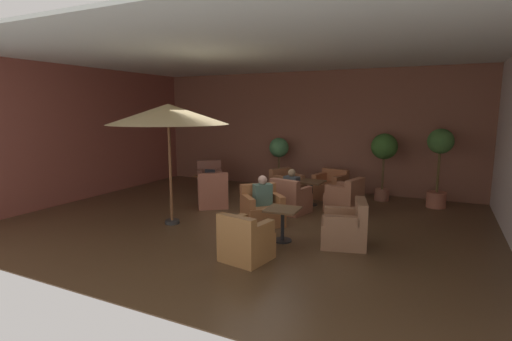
# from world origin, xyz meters

# --- Properties ---
(ground_plane) EXTENTS (10.42, 8.26, 0.02)m
(ground_plane) POSITION_xyz_m (0.00, 0.00, -0.01)
(ground_plane) COLOR #4F3722
(wall_back_brick) EXTENTS (10.42, 0.08, 3.67)m
(wall_back_brick) POSITION_xyz_m (0.00, 4.09, 1.84)
(wall_back_brick) COLOR brown
(wall_back_brick) RESTS_ON ground_plane
(wall_left_accent) EXTENTS (0.08, 8.26, 3.67)m
(wall_left_accent) POSITION_xyz_m (-5.17, 0.00, 1.84)
(wall_left_accent) COLOR brown
(wall_left_accent) RESTS_ON ground_plane
(ceiling_slab) EXTENTS (10.42, 8.26, 0.06)m
(ceiling_slab) POSITION_xyz_m (0.00, 0.00, 3.70)
(ceiling_slab) COLOR silver
(ceiling_slab) RESTS_ON wall_back_brick
(cafe_table_front_left) EXTENTS (0.75, 0.75, 0.64)m
(cafe_table_front_left) POSITION_xyz_m (-2.07, 1.61, 0.48)
(cafe_table_front_left) COLOR black
(cafe_table_front_left) RESTS_ON ground_plane
(armchair_front_left_north) EXTENTS (1.03, 1.02, 0.93)m
(armchair_front_left_north) POSITION_xyz_m (-1.37, 0.66, 0.33)
(armchair_front_left_north) COLOR #9D5843
(armchair_front_left_north) RESTS_ON ground_plane
(armchair_front_left_east) EXTENTS (1.02, 1.01, 0.89)m
(armchair_front_left_east) POSITION_xyz_m (-2.72, 2.60, 0.32)
(armchair_front_left_east) COLOR #905948
(armchair_front_left_east) RESTS_ON ground_plane
(cafe_table_front_right) EXTENTS (0.66, 0.66, 0.64)m
(cafe_table_front_right) POSITION_xyz_m (0.86, 1.99, 0.49)
(cafe_table_front_right) COLOR black
(cafe_table_front_right) RESTS_ON ground_plane
(armchair_front_right_north) EXTENTS (0.97, 0.95, 0.82)m
(armchair_front_right_north) POSITION_xyz_m (1.12, 2.94, 0.32)
(armchair_front_right_north) COLOR #A15C38
(armchair_front_right_north) RESTS_ON ground_plane
(armchair_front_right_east) EXTENTS (1.01, 0.99, 0.83)m
(armchair_front_right_east) POSITION_xyz_m (-0.02, 2.44, 0.32)
(armchair_front_right_east) COLOR #905939
(armchair_front_right_east) RESTS_ON ground_plane
(armchair_front_right_south) EXTENTS (0.92, 0.92, 0.86)m
(armchair_front_right_south) POSITION_xyz_m (0.64, 1.02, 0.32)
(armchair_front_right_south) COLOR #9F6149
(armchair_front_right_south) RESTS_ON ground_plane
(armchair_front_right_west) EXTENTS (0.92, 0.90, 0.85)m
(armchair_front_right_west) POSITION_xyz_m (1.82, 1.72, 0.33)
(armchair_front_right_west) COLOR #A06246
(armchair_front_right_west) RESTS_ON ground_plane
(cafe_table_mid_center) EXTENTS (0.65, 0.65, 0.64)m
(cafe_table_mid_center) POSITION_xyz_m (1.23, -0.94, 0.48)
(cafe_table_mid_center) COLOR black
(cafe_table_mid_center) RESTS_ON ground_plane
(armchair_mid_center_north) EXTENTS (0.98, 0.97, 0.87)m
(armchair_mid_center_north) POSITION_xyz_m (2.37, -0.64, 0.32)
(armchair_mid_center_north) COLOR #8F6245
(armchair_mid_center_north) RESTS_ON ground_plane
(armchair_mid_center_east) EXTENTS (1.13, 1.13, 0.85)m
(armchair_mid_center_east) POSITION_xyz_m (0.40, -0.11, 0.32)
(armchair_mid_center_east) COLOR #A36239
(armchair_mid_center_east) RESTS_ON ground_plane
(armchair_mid_center_south) EXTENTS (0.83, 0.83, 0.82)m
(armchair_mid_center_south) POSITION_xyz_m (1.03, -2.10, 0.32)
(armchair_mid_center_south) COLOR #9E6838
(armchair_mid_center_south) RESTS_ON ground_plane
(patio_umbrella_tall_red) EXTENTS (2.58, 2.58, 2.63)m
(patio_umbrella_tall_red) POSITION_xyz_m (-1.41, -0.96, 2.40)
(patio_umbrella_tall_red) COLOR #2D2D2D
(patio_umbrella_tall_red) RESTS_ON ground_plane
(potted_tree_left_corner) EXTENTS (0.61, 0.61, 1.64)m
(potted_tree_left_corner) POSITION_xyz_m (-0.66, 3.40, 1.04)
(potted_tree_left_corner) COLOR #333035
(potted_tree_left_corner) RESTS_ON ground_plane
(potted_tree_mid_left) EXTENTS (0.71, 0.71, 1.86)m
(potted_tree_mid_left) POSITION_xyz_m (2.47, 3.35, 1.34)
(potted_tree_mid_left) COLOR #A3624C
(potted_tree_mid_left) RESTS_ON ground_plane
(potted_tree_mid_right) EXTENTS (0.63, 0.63, 2.03)m
(potted_tree_mid_right) POSITION_xyz_m (3.84, 3.16, 1.31)
(potted_tree_mid_right) COLOR #AD5F47
(potted_tree_mid_right) RESTS_ON ground_plane
(patron_blue_shirt) EXTENTS (0.40, 0.28, 0.63)m
(patron_blue_shirt) POSITION_xyz_m (0.65, 1.06, 0.73)
(patron_blue_shirt) COLOR #383E42
(patron_blue_shirt) RESTS_ON ground_plane
(patron_by_window) EXTENTS (0.44, 0.44, 0.66)m
(patron_by_window) POSITION_xyz_m (0.43, -0.14, 0.72)
(patron_by_window) COLOR #4D6D5F
(patron_by_window) RESTS_ON ground_plane
(iced_drink_cup) EXTENTS (0.08, 0.08, 0.11)m
(iced_drink_cup) POSITION_xyz_m (-2.05, 1.52, 0.70)
(iced_drink_cup) COLOR white
(iced_drink_cup) RESTS_ON cafe_table_front_left
(open_laptop) EXTENTS (0.33, 0.25, 0.20)m
(open_laptop) POSITION_xyz_m (-1.94, 1.49, 0.70)
(open_laptop) COLOR #9EA0A5
(open_laptop) RESTS_ON cafe_table_front_left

